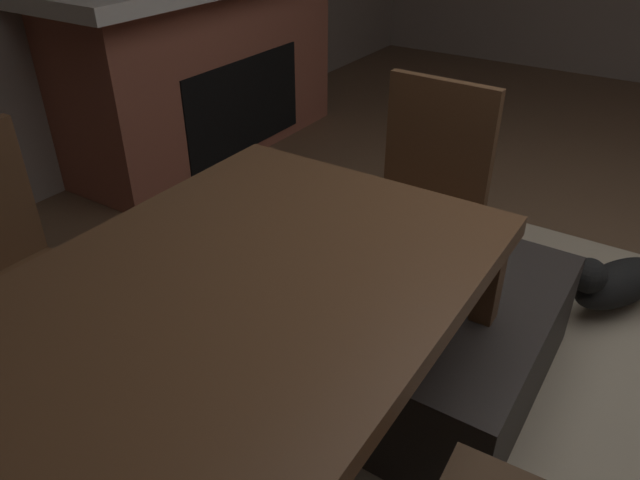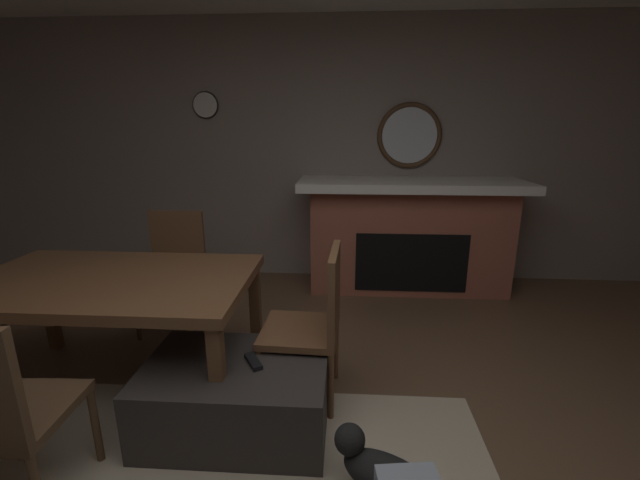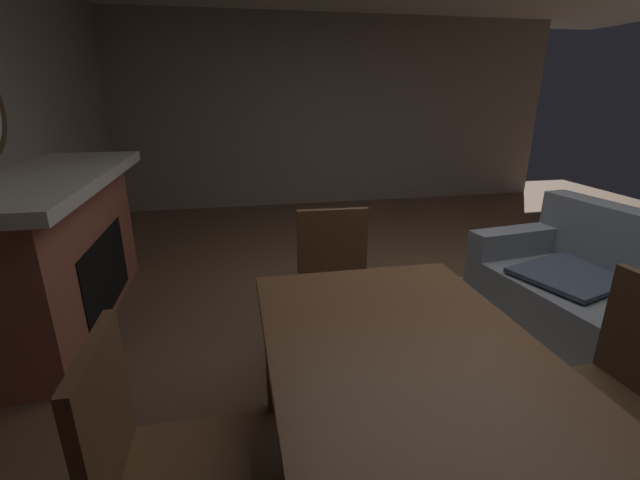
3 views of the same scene
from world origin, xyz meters
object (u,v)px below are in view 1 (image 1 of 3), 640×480
at_px(tv_remote, 459,277).
at_px(dining_table, 205,333).
at_px(dining_chair_west, 422,190).
at_px(small_dog, 615,282).
at_px(fireplace, 207,65).
at_px(ottoman_coffee_table, 443,340).

height_order(tv_remote, dining_table, dining_table).
relative_size(dining_chair_west, small_dog, 1.87).
relative_size(dining_table, dining_chair_west, 1.75).
bearing_deg(dining_table, dining_chair_west, 179.81).
xyz_separation_m(fireplace, dining_table, (1.99, 1.82, 0.11)).
distance_m(fireplace, dining_chair_west, 1.98).
xyz_separation_m(tv_remote, dining_chair_west, (-0.30, -0.29, 0.12)).
relative_size(dining_table, small_dog, 3.27).
distance_m(fireplace, ottoman_coffee_table, 2.45).
height_order(fireplace, dining_table, fireplace).
bearing_deg(ottoman_coffee_table, dining_chair_west, -143.61).
height_order(tv_remote, small_dog, tv_remote).
height_order(tv_remote, dining_chair_west, dining_chair_west).
bearing_deg(dining_table, small_dog, 154.91).
distance_m(fireplace, small_dog, 2.61).
distance_m(dining_table, small_dog, 1.79).
bearing_deg(small_dog, fireplace, -99.66).
distance_m(ottoman_coffee_table, dining_chair_west, 0.60).
xyz_separation_m(fireplace, small_dog, (0.43, 2.54, -0.40)).
bearing_deg(dining_table, tv_remote, 161.96).
bearing_deg(fireplace, small_dog, 80.34).
bearing_deg(fireplace, tv_remote, 62.63).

